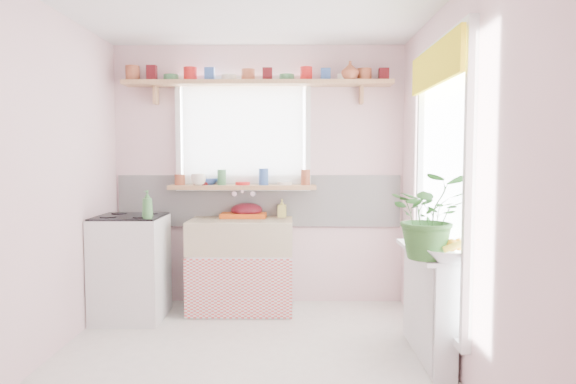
{
  "coord_description": "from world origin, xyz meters",
  "views": [
    {
      "loc": [
        0.34,
        -3.4,
        1.43
      ],
      "look_at": [
        0.29,
        0.55,
        1.16
      ],
      "focal_mm": 32.0,
      "sensor_mm": 36.0,
      "label": 1
    }
  ],
  "objects": [
    {
      "name": "room",
      "position": [
        0.66,
        0.86,
        1.37
      ],
      "size": [
        3.2,
        3.2,
        3.2
      ],
      "color": "white",
      "rests_on": "ground"
    },
    {
      "name": "sink_unit",
      "position": [
        -0.15,
        1.29,
        0.43
      ],
      "size": [
        0.95,
        0.65,
        1.11
      ],
      "color": "white",
      "rests_on": "ground"
    },
    {
      "name": "cooker",
      "position": [
        -1.1,
        1.05,
        0.46
      ],
      "size": [
        0.58,
        0.58,
        0.93
      ],
      "color": "white",
      "rests_on": "ground"
    },
    {
      "name": "radiator_ledge",
      "position": [
        1.3,
        0.2,
        0.4
      ],
      "size": [
        0.22,
        0.95,
        0.78
      ],
      "color": "white",
      "rests_on": "ground"
    },
    {
      "name": "windowsill",
      "position": [
        -0.15,
        1.48,
        1.14
      ],
      "size": [
        1.4,
        0.22,
        0.04
      ],
      "primitive_type": "cube",
      "color": "tan",
      "rests_on": "room"
    },
    {
      "name": "pine_shelf",
      "position": [
        0.0,
        1.47,
        2.12
      ],
      "size": [
        2.52,
        0.24,
        0.04
      ],
      "primitive_type": "cube",
      "color": "tan",
      "rests_on": "room"
    },
    {
      "name": "shelf_crockery",
      "position": [
        0.0,
        1.47,
        2.2
      ],
      "size": [
        2.47,
        0.11,
        0.12
      ],
      "color": "#A55133",
      "rests_on": "pine_shelf"
    },
    {
      "name": "sill_crockery",
      "position": [
        -0.17,
        1.48,
        1.22
      ],
      "size": [
        1.35,
        0.11,
        0.12
      ],
      "color": "#A55133",
      "rests_on": "windowsill"
    },
    {
      "name": "dish_tray",
      "position": [
        -0.14,
        1.5,
        0.87
      ],
      "size": [
        0.43,
        0.33,
        0.04
      ],
      "primitive_type": "cube",
      "rotation": [
        0.0,
        0.0,
        -0.02
      ],
      "color": "#E55714",
      "rests_on": "sink_unit"
    },
    {
      "name": "colander",
      "position": [
        -0.11,
        1.5,
        0.92
      ],
      "size": [
        0.32,
        0.32,
        0.14
      ],
      "primitive_type": "ellipsoid",
      "rotation": [
        0.0,
        0.0,
        -0.05
      ],
      "color": "#570E19",
      "rests_on": "sink_unit"
    },
    {
      "name": "jade_plant",
      "position": [
        1.21,
        -0.13,
        1.05
      ],
      "size": [
        0.55,
        0.49,
        0.56
      ],
      "primitive_type": "imported",
      "rotation": [
        0.0,
        0.0,
        -0.13
      ],
      "color": "#316829",
      "rests_on": "radiator_ledge"
    },
    {
      "name": "fruit_bowl",
      "position": [
        1.33,
        -0.2,
        0.82
      ],
      "size": [
        0.38,
        0.38,
        0.08
      ],
      "primitive_type": "imported",
      "rotation": [
        0.0,
        0.0,
        -0.15
      ],
      "color": "white",
      "rests_on": "radiator_ledge"
    },
    {
      "name": "herb_pot",
      "position": [
        1.33,
        0.35,
        0.88
      ],
      "size": [
        0.12,
        0.09,
        0.21
      ],
      "primitive_type": "imported",
      "rotation": [
        0.0,
        0.0,
        0.1
      ],
      "color": "#2C692A",
      "rests_on": "radiator_ledge"
    },
    {
      "name": "soap_bottle_sink",
      "position": [
        0.22,
        1.5,
        0.94
      ],
      "size": [
        0.08,
        0.09,
        0.18
      ],
      "primitive_type": "imported",
      "rotation": [
        0.0,
        0.0,
        -0.06
      ],
      "color": "#CBC25A",
      "rests_on": "sink_unit"
    },
    {
      "name": "sill_cup",
      "position": [
        -0.56,
        1.42,
        1.21
      ],
      "size": [
        0.16,
        0.16,
        0.11
      ],
      "primitive_type": "imported",
      "rotation": [
        0.0,
        0.0,
        0.17
      ],
      "color": "white",
      "rests_on": "windowsill"
    },
    {
      "name": "sill_bowl",
      "position": [
        -0.5,
        1.54,
        1.19
      ],
      "size": [
        0.23,
        0.23,
        0.06
      ],
      "primitive_type": "imported",
      "rotation": [
        0.0,
        0.0,
        0.12
      ],
      "color": "#30509E",
      "rests_on": "windowsill"
    },
    {
      "name": "shelf_vase",
      "position": [
        0.86,
        1.41,
        2.22
      ],
      "size": [
        0.21,
        0.21,
        0.17
      ],
      "primitive_type": "imported",
      "rotation": [
        0.0,
        0.0,
        0.42
      ],
      "color": "#A35032",
      "rests_on": "pine_shelf"
    },
    {
      "name": "cooker_bottle",
      "position": [
        -0.88,
        0.83,
        1.03
      ],
      "size": [
        0.11,
        0.11,
        0.24
      ],
      "primitive_type": "imported",
      "rotation": [
        0.0,
        0.0,
        -0.25
      ],
      "color": "#428444",
      "rests_on": "cooker"
    },
    {
      "name": "fruit",
      "position": [
        1.34,
        -0.19,
        0.88
      ],
      "size": [
        0.2,
        0.14,
        0.1
      ],
      "color": "orange",
      "rests_on": "fruit_bowl"
    }
  ]
}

